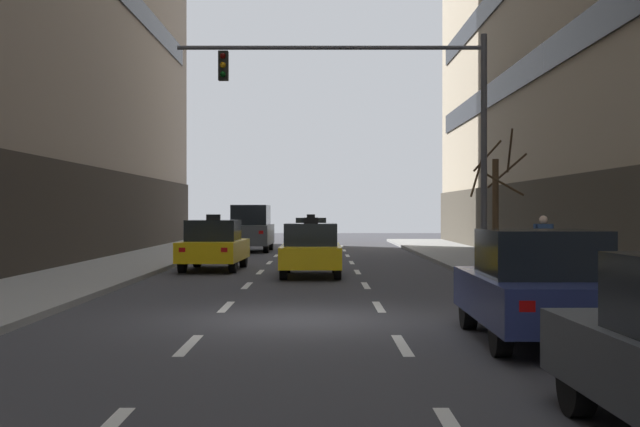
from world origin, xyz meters
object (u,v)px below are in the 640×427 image
car_parked_1 (534,287)px  taxi_driving_3 (210,245)px  taxi_driving_2 (307,250)px  street_tree_0 (492,203)px  pedestrian_0 (540,242)px  taxi_driving_0 (307,233)px  car_driving_1 (247,228)px  traffic_signal_0 (390,107)px

car_parked_1 → taxi_driving_3: bearing=113.4°
taxi_driving_2 → taxi_driving_3: taxi_driving_3 is taller
taxi_driving_3 → street_tree_0: size_ratio=1.00×
pedestrian_0 → street_tree_0: bearing=91.7°
taxi_driving_0 → street_tree_0: bearing=-69.5°
car_driving_1 → traffic_signal_0: size_ratio=0.52×
taxi_driving_0 → taxi_driving_2: size_ratio=1.01×
traffic_signal_0 → pedestrian_0: bearing=-26.7°
taxi_driving_2 → pedestrian_0: (6.19, -2.93, 0.34)m
pedestrian_0 → taxi_driving_3: bearing=149.2°
taxi_driving_2 → street_tree_0: bearing=22.3°
taxi_driving_0 → pedestrian_0: pedestrian_0 is taller
taxi_driving_2 → car_parked_1: bearing=-74.7°
taxi_driving_2 → pedestrian_0: pedestrian_0 is taller
taxi_driving_0 → traffic_signal_0: size_ratio=0.48×
taxi_driving_2 → taxi_driving_0: bearing=90.6°
taxi_driving_0 → car_parked_1: (3.73, -32.04, 0.04)m
taxi_driving_3 → traffic_signal_0: (5.61, -3.71, 4.11)m
taxi_driving_2 → traffic_signal_0: bearing=-23.1°
taxi_driving_3 → street_tree_0: 9.36m
car_driving_1 → taxi_driving_3: bearing=-90.8°
taxi_driving_2 → street_tree_0: 6.66m
car_parked_1 → traffic_signal_0: bearing=95.5°
traffic_signal_0 → taxi_driving_3: bearing=146.6°
taxi_driving_0 → car_driving_1: bearing=-129.3°
taxi_driving_2 → car_parked_1: 13.37m
taxi_driving_0 → street_tree_0: 17.86m
car_driving_1 → taxi_driving_3: car_driving_1 is taller
taxi_driving_3 → pedestrian_0: bearing=-30.8°
taxi_driving_0 → street_tree_0: size_ratio=0.96×
car_parked_1 → pedestrian_0: bearing=75.0°
car_driving_1 → taxi_driving_2: size_ratio=1.10×
taxi_driving_0 → car_driving_1: size_ratio=0.92×
street_tree_0 → car_parked_1: bearing=-99.2°
taxi_driving_2 → traffic_signal_0: (2.39, -1.02, 4.15)m
taxi_driving_0 → taxi_driving_2: (0.20, -19.14, -0.01)m
street_tree_0 → pedestrian_0: street_tree_0 is taller
taxi_driving_0 → traffic_signal_0: traffic_signal_0 is taller
street_tree_0 → car_driving_1: bearing=124.5°
traffic_signal_0 → street_tree_0: traffic_signal_0 is taller
pedestrian_0 → taxi_driving_2: bearing=154.6°
car_driving_1 → pedestrian_0: bearing=-63.6°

